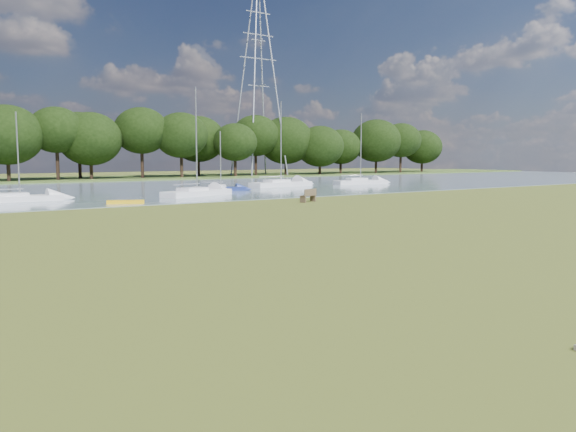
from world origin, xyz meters
TOP-DOWN VIEW (x-y plane):
  - ground at (0.00, 0.00)m, footprint 220.00×220.00m
  - river at (0.00, 42.00)m, footprint 220.00×40.00m
  - far_bank at (0.00, 72.00)m, footprint 220.00×20.00m
  - riverbank_bench at (14.04, 17.93)m, footprint 1.78×1.09m
  - kayak at (1.31, 24.00)m, footprint 2.78×1.58m
  - pylon at (41.12, 70.00)m, footprint 7.52×5.27m
  - tree_line at (8.34, 68.00)m, footprint 159.37×9.47m
  - sailboat_1 at (14.42, 33.80)m, footprint 5.07×2.86m
  - sailboat_2 at (24.19, 37.34)m, footprint 8.25×3.22m
  - sailboat_4 at (9.33, 28.63)m, footprint 7.44×4.44m
  - sailboat_6 at (35.59, 36.16)m, footprint 7.17×3.09m
  - sailboat_8 at (-5.01, 30.77)m, footprint 6.25×1.76m

SIDE VIEW (x-z plane):
  - ground at x=0.00m, z-range 0.00..0.00m
  - river at x=0.00m, z-range -0.05..0.05m
  - far_bank at x=0.00m, z-range -0.20..0.20m
  - kayak at x=1.31m, z-range 0.05..0.32m
  - sailboat_1 at x=14.42m, z-range -2.62..3.50m
  - sailboat_8 at x=-5.01m, z-range -3.06..3.98m
  - sailboat_4 at x=9.33m, z-range -4.33..5.38m
  - riverbank_bench at x=14.04m, z-range 0.00..1.06m
  - sailboat_6 at x=35.59m, z-range -3.95..5.03m
  - sailboat_2 at x=24.19m, z-range -4.40..5.50m
  - tree_line at x=8.34m, z-range 1.05..12.52m
  - pylon at x=41.12m, z-range 4.30..38.43m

